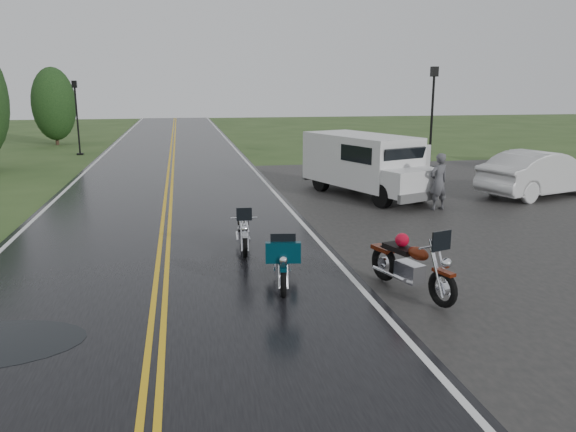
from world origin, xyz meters
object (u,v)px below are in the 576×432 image
(person_at_van, at_px, (438,183))
(sedan_white, at_px, (541,174))
(motorcycle_teal, at_px, (283,269))
(van_white, at_px, (383,174))
(motorcycle_silver, at_px, (245,236))
(lamp_post_far_left, at_px, (77,118))
(lamp_post_far_right, at_px, (432,118))
(motorcycle_red, at_px, (444,274))

(person_at_van, distance_m, sedan_white, 4.82)
(motorcycle_teal, xyz_separation_m, van_white, (4.53, 7.18, 0.51))
(motorcycle_teal, distance_m, person_at_van, 9.00)
(motorcycle_silver, height_order, lamp_post_far_left, lamp_post_far_left)
(motorcycle_teal, distance_m, lamp_post_far_left, 25.22)
(sedan_white, bearing_deg, motorcycle_silver, 98.06)
(motorcycle_teal, height_order, lamp_post_far_right, lamp_post_far_right)
(motorcycle_teal, relative_size, lamp_post_far_left, 0.48)
(motorcycle_silver, distance_m, van_white, 6.80)
(motorcycle_red, bearing_deg, motorcycle_silver, 113.34)
(person_at_van, relative_size, lamp_post_far_left, 0.43)
(motorcycle_red, bearing_deg, person_at_van, 47.64)
(motorcycle_red, distance_m, sedan_white, 12.12)
(lamp_post_far_right, bearing_deg, lamp_post_far_left, 153.29)
(lamp_post_far_left, height_order, lamp_post_far_right, lamp_post_far_right)
(sedan_white, relative_size, lamp_post_far_left, 1.16)
(motorcycle_red, height_order, lamp_post_far_left, lamp_post_far_left)
(van_white, bearing_deg, motorcycle_teal, -143.10)
(motorcycle_teal, height_order, van_white, van_white)
(motorcycle_silver, height_order, lamp_post_far_right, lamp_post_far_right)
(motorcycle_red, distance_m, lamp_post_far_right, 17.97)
(motorcycle_teal, distance_m, lamp_post_far_right, 18.37)
(motorcycle_silver, xyz_separation_m, sedan_white, (11.13, 5.50, 0.24))
(motorcycle_teal, height_order, lamp_post_far_left, lamp_post_far_left)
(motorcycle_silver, xyz_separation_m, lamp_post_far_left, (-6.97, 21.52, 1.52))
(person_at_van, xyz_separation_m, lamp_post_far_right, (3.76, 8.79, 1.49))
(person_at_van, distance_m, lamp_post_far_left, 22.14)
(lamp_post_far_left, bearing_deg, motorcycle_teal, -72.94)
(person_at_van, height_order, lamp_post_far_right, lamp_post_far_right)
(person_at_van, xyz_separation_m, lamp_post_far_left, (-13.52, 17.49, 1.19))
(van_white, xyz_separation_m, lamp_post_far_left, (-11.91, 16.88, 0.98))
(motorcycle_red, xyz_separation_m, lamp_post_far_right, (7.26, 16.35, 1.71))
(motorcycle_red, height_order, van_white, van_white)
(motorcycle_teal, xyz_separation_m, motorcycle_silver, (-0.41, 2.54, -0.03))
(motorcycle_silver, distance_m, person_at_van, 7.70)
(person_at_van, xyz_separation_m, sedan_white, (4.58, 1.47, -0.09))
(person_at_van, bearing_deg, lamp_post_far_left, -68.48)
(lamp_post_far_left, relative_size, lamp_post_far_right, 0.88)
(motorcycle_teal, bearing_deg, lamp_post_far_right, 66.12)
(sedan_white, xyz_separation_m, lamp_post_far_left, (-18.11, 16.02, 1.29))
(person_at_van, bearing_deg, sedan_white, -178.42)
(motorcycle_silver, bearing_deg, person_at_van, 35.51)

